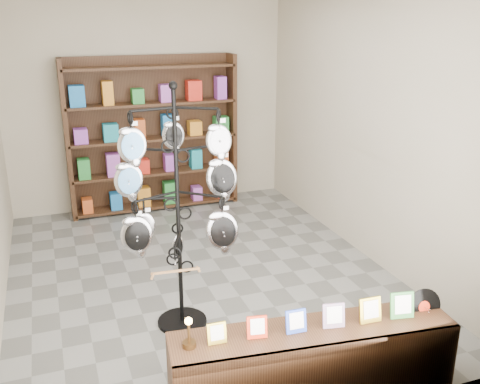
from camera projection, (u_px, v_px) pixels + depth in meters
name	position (u px, v px, depth m)	size (l,w,h in m)	color
ground	(199.00, 273.00, 5.94)	(5.00, 5.00, 0.00)	slate
room_envelope	(195.00, 108.00, 5.35)	(5.00, 5.00, 5.00)	#AFA28D
display_tree	(177.00, 192.00, 4.59)	(1.15, 1.09, 2.23)	black
front_shelf	(313.00, 359.00, 4.04)	(2.20, 0.69, 0.76)	black
back_shelving	(153.00, 139.00, 7.66)	(2.42, 0.36, 2.20)	black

